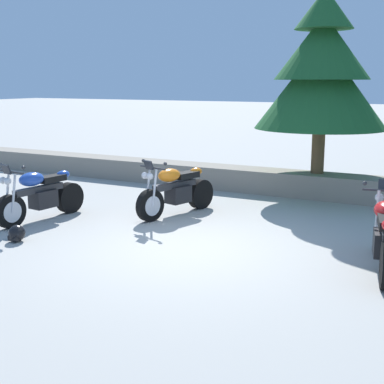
% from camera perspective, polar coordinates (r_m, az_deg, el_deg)
% --- Properties ---
extents(ground_plane, '(120.00, 120.00, 0.00)m').
position_cam_1_polar(ground_plane, '(8.62, -0.43, -6.02)').
color(ground_plane, '#A3A099').
extents(stone_wall, '(36.00, 0.80, 0.55)m').
position_cam_1_polar(stone_wall, '(12.87, 9.60, 1.02)').
color(stone_wall, gray).
rests_on(stone_wall, ground).
extents(motorcycle_blue_near_left, '(0.67, 2.06, 1.18)m').
position_cam_1_polar(motorcycle_blue_near_left, '(10.62, -15.93, -0.37)').
color(motorcycle_blue_near_left, black).
rests_on(motorcycle_blue_near_left, ground).
extents(motorcycle_orange_centre, '(0.85, 2.03, 1.18)m').
position_cam_1_polar(motorcycle_orange_centre, '(10.64, -1.78, 0.10)').
color(motorcycle_orange_centre, black).
rests_on(motorcycle_orange_centre, ground).
extents(rider_helmet, '(0.28, 0.28, 0.28)m').
position_cam_1_polar(rider_helmet, '(9.41, -18.23, -4.23)').
color(rider_helmet, black).
rests_on(rider_helmet, ground).
extents(pine_tree_far_left, '(2.95, 2.95, 4.08)m').
position_cam_1_polar(pine_tree_far_left, '(12.53, 13.69, 12.47)').
color(pine_tree_far_left, brown).
rests_on(pine_tree_far_left, stone_wall).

